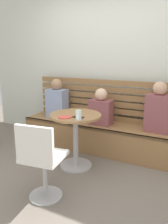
% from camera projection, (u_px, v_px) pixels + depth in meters
% --- Properties ---
extents(ground, '(8.00, 8.00, 0.00)m').
position_uv_depth(ground, '(63.00, 188.00, 2.59)').
color(ground, '#70665B').
extents(back_wall, '(5.20, 0.10, 2.90)m').
position_uv_depth(back_wall, '(115.00, 58.00, 3.64)').
color(back_wall, silver).
rests_on(back_wall, ground).
extents(booth_bench, '(2.70, 0.52, 0.44)m').
position_uv_depth(booth_bench, '(103.00, 137.00, 3.56)').
color(booth_bench, olive).
rests_on(booth_bench, ground).
extents(booth_backrest, '(2.65, 0.04, 0.67)m').
position_uv_depth(booth_backrest, '(109.00, 100.00, 3.64)').
color(booth_backrest, olive).
rests_on(booth_backrest, booth_bench).
extents(cafe_table, '(0.68, 0.68, 0.74)m').
position_uv_depth(cafe_table, '(76.00, 130.00, 2.98)').
color(cafe_table, '#ADADB2').
rests_on(cafe_table, ground).
extents(white_chair, '(0.45, 0.45, 0.85)m').
position_uv_depth(white_chair, '(41.00, 159.00, 2.27)').
color(white_chair, '#ADADB2').
rests_on(white_chair, ground).
extents(person_adult, '(0.34, 0.22, 0.71)m').
position_uv_depth(person_adult, '(158.00, 110.00, 3.10)').
color(person_adult, brown).
rests_on(person_adult, booth_bench).
extents(person_child_left, '(0.34, 0.22, 0.56)m').
position_uv_depth(person_child_left, '(101.00, 109.00, 3.46)').
color(person_child_left, brown).
rests_on(person_child_left, booth_bench).
extents(person_child_middle, '(0.34, 0.22, 0.66)m').
position_uv_depth(person_child_middle, '(57.00, 100.00, 3.85)').
color(person_child_middle, '#8C9EC6').
rests_on(person_child_middle, booth_bench).
extents(cup_espresso_small, '(0.06, 0.06, 0.05)m').
position_uv_depth(cup_espresso_small, '(78.00, 112.00, 2.92)').
color(cup_espresso_small, silver).
rests_on(cup_espresso_small, cafe_table).
extents(cup_glass_tall, '(0.07, 0.07, 0.12)m').
position_uv_depth(cup_glass_tall, '(79.00, 115.00, 2.65)').
color(cup_glass_tall, silver).
rests_on(cup_glass_tall, cafe_table).
extents(plate_small, '(0.17, 0.17, 0.01)m').
position_uv_depth(plate_small, '(65.00, 117.00, 2.77)').
color(plate_small, '#DB4C42').
rests_on(plate_small, cafe_table).
extents(phone_on_table, '(0.14, 0.08, 0.01)m').
position_uv_depth(phone_on_table, '(78.00, 117.00, 2.77)').
color(phone_on_table, black).
rests_on(phone_on_table, cafe_table).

